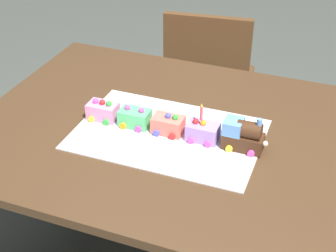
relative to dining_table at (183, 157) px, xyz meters
name	(u,v)px	position (x,y,z in m)	size (l,w,h in m)	color
dining_table	(183,157)	(0.00, 0.00, 0.00)	(1.40, 1.00, 0.74)	#4C331E
chair	(209,82)	(0.16, -0.83, -0.16)	(0.44, 0.44, 0.86)	brown
cake_board	(168,134)	(0.04, 0.04, 0.11)	(0.60, 0.40, 0.00)	silver
cake_locomotive	(243,135)	(-0.20, 0.03, 0.16)	(0.14, 0.08, 0.12)	#472816
cake_car_tanker_lavender	(203,132)	(-0.07, 0.03, 0.14)	(0.10, 0.08, 0.07)	#AD84E0
cake_car_caboose_coral	(168,125)	(0.04, 0.03, 0.14)	(0.10, 0.08, 0.07)	#F27260
cake_car_flatbed_mint_green	(135,118)	(0.16, 0.03, 0.14)	(0.10, 0.08, 0.07)	#59CC7A
cake_car_hopper_bubblegum	(103,111)	(0.28, 0.03, 0.14)	(0.10, 0.08, 0.07)	pink
birthday_candle	(201,112)	(-0.07, 0.03, 0.21)	(0.01, 0.01, 0.06)	#F24C59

